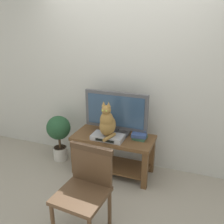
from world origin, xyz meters
TOP-DOWN VIEW (x-y plane):
  - ground_plane at (0.00, 0.00)m, footprint 12.00×12.00m
  - back_wall at (0.00, 0.90)m, footprint 7.00×0.12m
  - tv_stand at (-0.08, 0.48)m, footprint 1.10×0.51m
  - tv at (-0.08, 0.58)m, footprint 0.88×0.20m
  - media_box at (-0.11, 0.37)m, footprint 0.42×0.23m
  - cat at (-0.11, 0.35)m, footprint 0.21×0.36m
  - wooden_chair at (0.03, -0.58)m, footprint 0.50×0.50m
  - book_stack at (0.27, 0.53)m, footprint 0.20×0.19m
  - potted_plant at (-0.97, 0.51)m, footprint 0.36×0.36m

SIDE VIEW (x-z plane):
  - ground_plane at x=0.00m, z-range 0.00..0.00m
  - tv_stand at x=-0.08m, z-range 0.10..0.65m
  - potted_plant at x=-0.97m, z-range 0.10..0.81m
  - wooden_chair at x=0.03m, z-range 0.08..0.97m
  - media_box at x=-0.11m, z-range 0.56..0.62m
  - book_stack at x=0.27m, z-range 0.56..0.64m
  - cat at x=-0.11m, z-range 0.56..1.04m
  - tv at x=-0.08m, z-range 0.57..1.17m
  - back_wall at x=0.00m, z-range 0.00..2.80m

